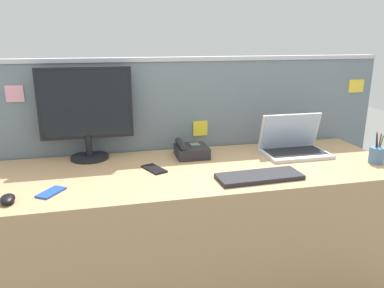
{
  "coord_description": "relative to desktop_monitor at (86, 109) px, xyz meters",
  "views": [
    {
      "loc": [
        -0.43,
        -1.82,
        1.43
      ],
      "look_at": [
        0.0,
        0.05,
        0.88
      ],
      "focal_mm": 34.94,
      "sensor_mm": 36.0,
      "label": 1
    }
  ],
  "objects": [
    {
      "name": "desktop_monitor",
      "position": [
        0.0,
        0.0,
        0.0
      ],
      "size": [
        0.51,
        0.21,
        0.52
      ],
      "color": "black",
      "rests_on": "desk"
    },
    {
      "name": "laptop",
      "position": [
        1.18,
        -0.18,
        -0.23
      ],
      "size": [
        0.37,
        0.24,
        0.24
      ],
      "color": "silver",
      "rests_on": "desk"
    },
    {
      "name": "cell_phone_blue_case",
      "position": [
        -0.15,
        -0.48,
        -0.28
      ],
      "size": [
        0.13,
        0.15,
        0.01
      ],
      "primitive_type": "cube",
      "rotation": [
        0.0,
        0.0,
        -0.6
      ],
      "color": "blue",
      "rests_on": "desk"
    },
    {
      "name": "computer_mouse_right_hand",
      "position": [
        -0.32,
        -0.54,
        -0.27
      ],
      "size": [
        0.07,
        0.11,
        0.03
      ],
      "primitive_type": "ellipsoid",
      "rotation": [
        0.0,
        0.0,
        0.14
      ],
      "color": "black",
      "rests_on": "desk"
    },
    {
      "name": "cubicle_divider",
      "position": [
        0.54,
        0.11,
        -0.38
      ],
      "size": [
        2.65,
        0.08,
        1.31
      ],
      "color": "slate",
      "rests_on": "ground_plane"
    },
    {
      "name": "desk",
      "position": [
        0.54,
        -0.3,
        -0.67
      ],
      "size": [
        2.21,
        0.74,
        0.76
      ],
      "primitive_type": "cube",
      "color": "tan",
      "rests_on": "ground_plane"
    },
    {
      "name": "keyboard_main",
      "position": [
        0.82,
        -0.52,
        -0.28
      ],
      "size": [
        0.43,
        0.17,
        0.02
      ],
      "primitive_type": "cube",
      "rotation": [
        0.0,
        0.0,
        0.04
      ],
      "color": "#232328",
      "rests_on": "desk"
    },
    {
      "name": "desk_phone",
      "position": [
        0.57,
        -0.1,
        -0.25
      ],
      "size": [
        0.18,
        0.18,
        0.1
      ],
      "color": "#232328",
      "rests_on": "desk"
    },
    {
      "name": "cell_phone_black_slab",
      "position": [
        0.33,
        -0.28,
        -0.28
      ],
      "size": [
        0.13,
        0.17,
        0.01
      ],
      "primitive_type": "cube",
      "rotation": [
        0.0,
        0.0,
        0.41
      ],
      "color": "black",
      "rests_on": "desk"
    },
    {
      "name": "pen_cup",
      "position": [
        1.54,
        -0.44,
        -0.24
      ],
      "size": [
        0.08,
        0.08,
        0.17
      ],
      "color": "#4C7093",
      "rests_on": "desk"
    }
  ]
}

